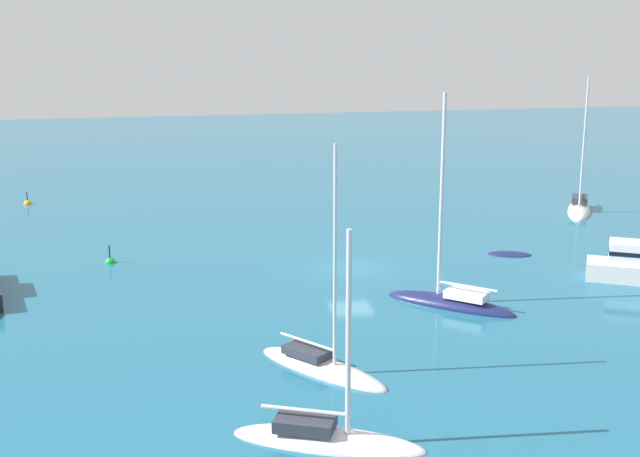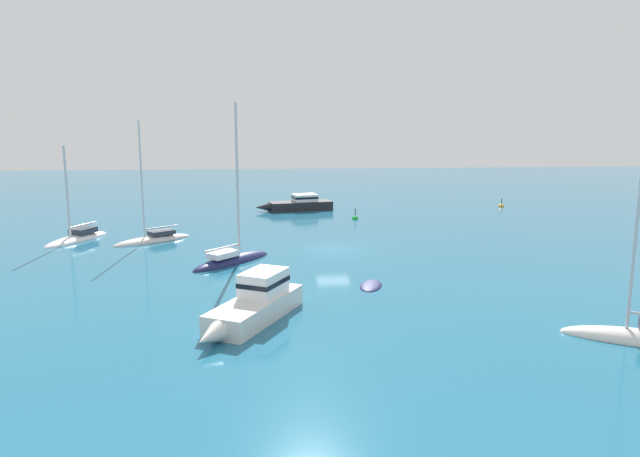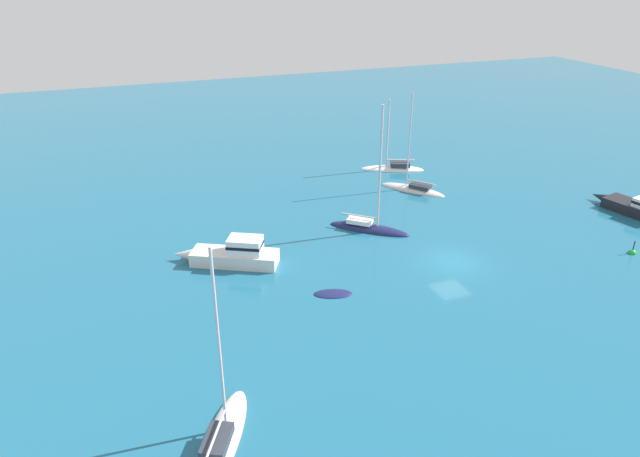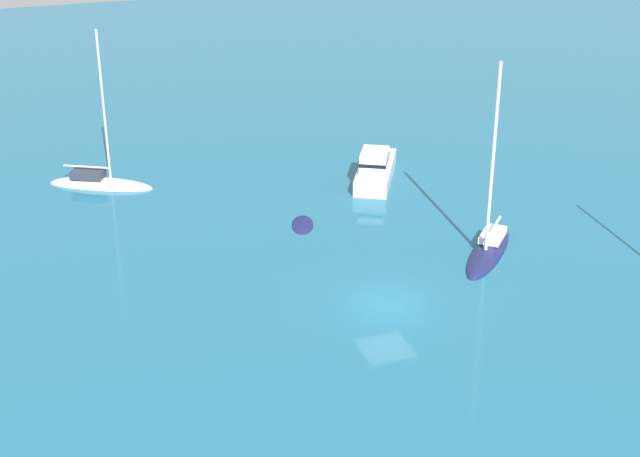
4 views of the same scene
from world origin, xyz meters
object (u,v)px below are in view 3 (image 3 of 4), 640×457
object	(u,v)px
ketch	(222,438)
yacht	(393,168)
sloop	(369,228)
sloop_1	(413,189)
skiff	(333,294)
mooring_buoy	(632,253)
motor_cruiser	(234,254)

from	to	relation	value
ketch	yacht	size ratio (longest dim) A/B	1.30
sloop	sloop_1	size ratio (longest dim) A/B	1.13
ketch	skiff	world-z (taller)	ketch
ketch	mooring_buoy	xyz separation A→B (m)	(34.32, 7.72, -0.14)
yacht	mooring_buoy	bearing A→B (deg)	132.89
sloop_1	mooring_buoy	distance (m)	20.46
sloop_1	yacht	distance (m)	6.40
ketch	yacht	xyz separation A→B (m)	(25.80, 32.14, -0.01)
sloop	yacht	world-z (taller)	sloop
motor_cruiser	sloop_1	world-z (taller)	sloop_1
motor_cruiser	sloop	size ratio (longest dim) A/B	0.69
sloop_1	skiff	bearing A→B (deg)	97.84
motor_cruiser	ketch	xyz separation A→B (m)	(-4.53, -17.19, -0.67)
ketch	sloop_1	world-z (taller)	ketch
motor_cruiser	mooring_buoy	xyz separation A→B (m)	(29.79, -9.47, -0.82)
motor_cruiser	ketch	world-z (taller)	ketch
motor_cruiser	ketch	bearing A→B (deg)	103.27
motor_cruiser	yacht	bearing A→B (deg)	-116.87
mooring_buoy	motor_cruiser	bearing A→B (deg)	162.37
mooring_buoy	skiff	bearing A→B (deg)	173.58
motor_cruiser	sloop_1	bearing A→B (deg)	-128.88
mooring_buoy	yacht	bearing A→B (deg)	109.23
motor_cruiser	sloop	distance (m)	12.30
sloop_1	mooring_buoy	size ratio (longest dim) A/B	7.25
yacht	skiff	bearing A→B (deg)	77.47
ketch	sloop	xyz separation A→B (m)	(16.68, 19.01, 0.06)
motor_cruiser	yacht	distance (m)	26.01
ketch	sloop	size ratio (longest dim) A/B	0.93
sloop_1	yacht	world-z (taller)	sloop_1
skiff	mooring_buoy	distance (m)	24.53
yacht	mooring_buoy	distance (m)	25.86
motor_cruiser	mooring_buoy	bearing A→B (deg)	-169.61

